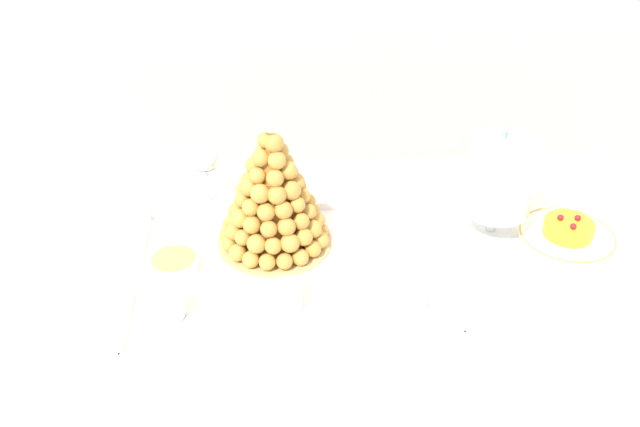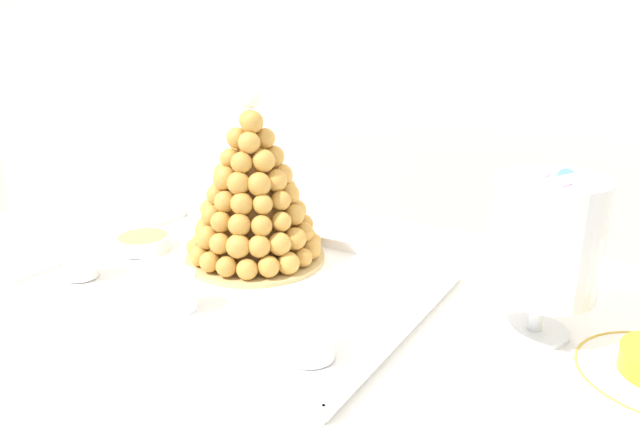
{
  "view_description": "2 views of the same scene",
  "coord_description": "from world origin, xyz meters",
  "px_view_note": "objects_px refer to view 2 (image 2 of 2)",
  "views": [
    {
      "loc": [
        -0.13,
        -1.08,
        1.65
      ],
      "look_at": [
        -0.04,
        -0.06,
        0.94
      ],
      "focal_mm": 36.91,
      "sensor_mm": 36.0,
      "label": 1
    },
    {
      "loc": [
        0.49,
        -0.73,
        1.21
      ],
      "look_at": [
        0.02,
        0.04,
        0.9
      ],
      "focal_mm": 33.99,
      "sensor_mm": 36.0,
      "label": 2
    }
  ],
  "objects_px": {
    "croquembouche": "(253,196)",
    "creme_brulee_ramekin": "(143,242)",
    "dessert_cup_centre": "(310,338)",
    "dessert_cup_left": "(80,261)",
    "dessert_cup_mid_left": "(179,292)",
    "serving_tray": "(232,284)",
    "macaron_goblet": "(546,238)",
    "wine_glass": "(250,169)"
  },
  "relations": [
    {
      "from": "croquembouche",
      "to": "creme_brulee_ramekin",
      "type": "height_order",
      "value": "croquembouche"
    },
    {
      "from": "dessert_cup_centre",
      "to": "creme_brulee_ramekin",
      "type": "bearing_deg",
      "value": 162.04
    },
    {
      "from": "dessert_cup_left",
      "to": "dessert_cup_mid_left",
      "type": "bearing_deg",
      "value": 0.09
    },
    {
      "from": "serving_tray",
      "to": "croquembouche",
      "type": "xyz_separation_m",
      "value": [
        -0.03,
        0.1,
        0.12
      ]
    },
    {
      "from": "croquembouche",
      "to": "creme_brulee_ramekin",
      "type": "relative_size",
      "value": 3.0
    },
    {
      "from": "macaron_goblet",
      "to": "wine_glass",
      "type": "relative_size",
      "value": 1.53
    },
    {
      "from": "serving_tray",
      "to": "dessert_cup_mid_left",
      "type": "distance_m",
      "value": 0.12
    },
    {
      "from": "wine_glass",
      "to": "dessert_cup_mid_left",
      "type": "bearing_deg",
      "value": -66.86
    },
    {
      "from": "dessert_cup_left",
      "to": "dessert_cup_centre",
      "type": "height_order",
      "value": "dessert_cup_left"
    },
    {
      "from": "dessert_cup_left",
      "to": "wine_glass",
      "type": "xyz_separation_m",
      "value": [
        0.05,
        0.39,
        0.08
      ]
    },
    {
      "from": "dessert_cup_mid_left",
      "to": "creme_brulee_ramekin",
      "type": "height_order",
      "value": "dessert_cup_mid_left"
    },
    {
      "from": "wine_glass",
      "to": "serving_tray",
      "type": "bearing_deg",
      "value": -58.1
    },
    {
      "from": "dessert_cup_centre",
      "to": "wine_glass",
      "type": "bearing_deg",
      "value": 135.03
    },
    {
      "from": "dessert_cup_left",
      "to": "macaron_goblet",
      "type": "distance_m",
      "value": 0.73
    },
    {
      "from": "dessert_cup_centre",
      "to": "dessert_cup_left",
      "type": "bearing_deg",
      "value": 179.01
    },
    {
      "from": "creme_brulee_ramekin",
      "to": "macaron_goblet",
      "type": "bearing_deg",
      "value": 6.36
    },
    {
      "from": "dessert_cup_mid_left",
      "to": "wine_glass",
      "type": "xyz_separation_m",
      "value": [
        -0.17,
        0.39,
        0.08
      ]
    },
    {
      "from": "croquembouche",
      "to": "dessert_cup_left",
      "type": "distance_m",
      "value": 0.31
    },
    {
      "from": "dessert_cup_centre",
      "to": "wine_glass",
      "type": "distance_m",
      "value": 0.58
    },
    {
      "from": "serving_tray",
      "to": "macaron_goblet",
      "type": "height_order",
      "value": "macaron_goblet"
    },
    {
      "from": "serving_tray",
      "to": "wine_glass",
      "type": "height_order",
      "value": "wine_glass"
    },
    {
      "from": "serving_tray",
      "to": "wine_glass",
      "type": "bearing_deg",
      "value": 121.9
    },
    {
      "from": "dessert_cup_left",
      "to": "wine_glass",
      "type": "height_order",
      "value": "wine_glass"
    },
    {
      "from": "serving_tray",
      "to": "dessert_cup_mid_left",
      "type": "height_order",
      "value": "dessert_cup_mid_left"
    },
    {
      "from": "serving_tray",
      "to": "wine_glass",
      "type": "relative_size",
      "value": 4.03
    },
    {
      "from": "dessert_cup_left",
      "to": "creme_brulee_ramekin",
      "type": "xyz_separation_m",
      "value": [
        -0.01,
        0.14,
        -0.01
      ]
    },
    {
      "from": "dessert_cup_mid_left",
      "to": "croquembouche",
      "type": "bearing_deg",
      "value": 95.18
    },
    {
      "from": "macaron_goblet",
      "to": "dessert_cup_left",
      "type": "bearing_deg",
      "value": -162.3
    },
    {
      "from": "dessert_cup_centre",
      "to": "macaron_goblet",
      "type": "xyz_separation_m",
      "value": [
        0.23,
        0.23,
        0.11
      ]
    },
    {
      "from": "macaron_goblet",
      "to": "creme_brulee_ramekin",
      "type": "bearing_deg",
      "value": -173.64
    },
    {
      "from": "dessert_cup_left",
      "to": "dessert_cup_mid_left",
      "type": "xyz_separation_m",
      "value": [
        0.22,
        0.0,
        -0.0
      ]
    },
    {
      "from": "dessert_cup_centre",
      "to": "macaron_goblet",
      "type": "bearing_deg",
      "value": 44.68
    },
    {
      "from": "serving_tray",
      "to": "wine_glass",
      "type": "distance_m",
      "value": 0.35
    },
    {
      "from": "dessert_cup_left",
      "to": "dessert_cup_mid_left",
      "type": "height_order",
      "value": "same"
    },
    {
      "from": "croquembouche",
      "to": "macaron_goblet",
      "type": "height_order",
      "value": "croquembouche"
    },
    {
      "from": "serving_tray",
      "to": "dessert_cup_left",
      "type": "distance_m",
      "value": 0.26
    },
    {
      "from": "serving_tray",
      "to": "macaron_goblet",
      "type": "xyz_separation_m",
      "value": [
        0.46,
        0.11,
        0.14
      ]
    },
    {
      "from": "croquembouche",
      "to": "dessert_cup_left",
      "type": "relative_size",
      "value": 5.06
    },
    {
      "from": "serving_tray",
      "to": "creme_brulee_ramekin",
      "type": "bearing_deg",
      "value": 172.82
    },
    {
      "from": "creme_brulee_ramekin",
      "to": "dessert_cup_centre",
      "type": "bearing_deg",
      "value": -17.96
    },
    {
      "from": "dessert_cup_centre",
      "to": "wine_glass",
      "type": "height_order",
      "value": "wine_glass"
    },
    {
      "from": "dessert_cup_left",
      "to": "macaron_goblet",
      "type": "height_order",
      "value": "macaron_goblet"
    }
  ]
}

